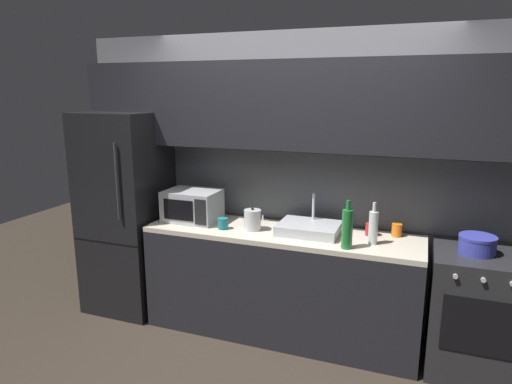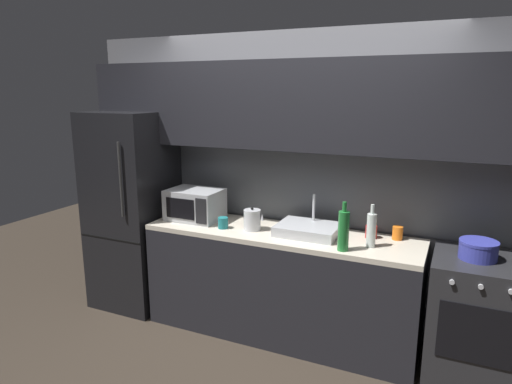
{
  "view_description": "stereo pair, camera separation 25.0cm",
  "coord_description": "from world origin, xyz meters",
  "views": [
    {
      "loc": [
        1.04,
        -2.44,
        2.02
      ],
      "look_at": [
        -0.22,
        0.9,
        1.21
      ],
      "focal_mm": 31.59,
      "sensor_mm": 36.0,
      "label": 1
    },
    {
      "loc": [
        1.27,
        -2.34,
        2.02
      ],
      "look_at": [
        -0.22,
        0.9,
        1.21
      ],
      "focal_mm": 31.59,
      "sensor_mm": 36.0,
      "label": 2
    }
  ],
  "objects": [
    {
      "name": "back_wall",
      "position": [
        0.0,
        1.2,
        1.55
      ],
      "size": [
        3.98,
        0.44,
        2.5
      ],
      "color": "slate",
      "rests_on": "ground"
    },
    {
      "name": "counter_run",
      "position": [
        0.0,
        0.9,
        0.45
      ],
      "size": [
        2.24,
        0.6,
        0.9
      ],
      "color": "black",
      "rests_on": "ground"
    },
    {
      "name": "refrigerator",
      "position": [
        -1.5,
        0.9,
        0.92
      ],
      "size": [
        0.68,
        0.69,
        1.83
      ],
      "color": "black",
      "rests_on": "ground"
    },
    {
      "name": "oven_range",
      "position": [
        1.46,
        0.9,
        0.45
      ],
      "size": [
        0.6,
        0.62,
        0.9
      ],
      "color": "#232326",
      "rests_on": "ground"
    },
    {
      "name": "microwave",
      "position": [
        -0.82,
        0.92,
        1.04
      ],
      "size": [
        0.46,
        0.35,
        0.27
      ],
      "color": "#A8AAAF",
      "rests_on": "counter_run"
    },
    {
      "name": "sink_basin",
      "position": [
        0.22,
        0.93,
        0.94
      ],
      "size": [
        0.48,
        0.38,
        0.3
      ],
      "color": "#ADAFB5",
      "rests_on": "counter_run"
    },
    {
      "name": "kettle",
      "position": [
        -0.23,
        0.85,
        0.99
      ],
      "size": [
        0.17,
        0.14,
        0.19
      ],
      "color": "#B7BABF",
      "rests_on": "counter_run"
    },
    {
      "name": "wine_bottle_green",
      "position": [
        0.56,
        0.68,
        1.05
      ],
      "size": [
        0.08,
        0.08,
        0.36
      ],
      "color": "#1E6B2D",
      "rests_on": "counter_run"
    },
    {
      "name": "wine_bottle_clear",
      "position": [
        0.73,
        0.84,
        1.03
      ],
      "size": [
        0.07,
        0.07,
        0.32
      ],
      "color": "silver",
      "rests_on": "counter_run"
    },
    {
      "name": "mug_red",
      "position": [
        0.69,
        1.05,
        0.95
      ],
      "size": [
        0.09,
        0.09,
        0.1
      ],
      "primitive_type": "cylinder",
      "color": "#A82323",
      "rests_on": "counter_run"
    },
    {
      "name": "mug_teal",
      "position": [
        -0.47,
        0.79,
        0.95
      ],
      "size": [
        0.08,
        0.08,
        0.09
      ],
      "primitive_type": "cylinder",
      "color": "#19666B",
      "rests_on": "counter_run"
    },
    {
      "name": "mug_orange",
      "position": [
        0.88,
        1.09,
        0.95
      ],
      "size": [
        0.08,
        0.08,
        0.1
      ],
      "primitive_type": "cylinder",
      "color": "orange",
      "rests_on": "counter_run"
    },
    {
      "name": "cooking_pot",
      "position": [
        1.44,
        0.9,
        0.96
      ],
      "size": [
        0.25,
        0.25,
        0.13
      ],
      "color": "#333899",
      "rests_on": "oven_range"
    }
  ]
}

